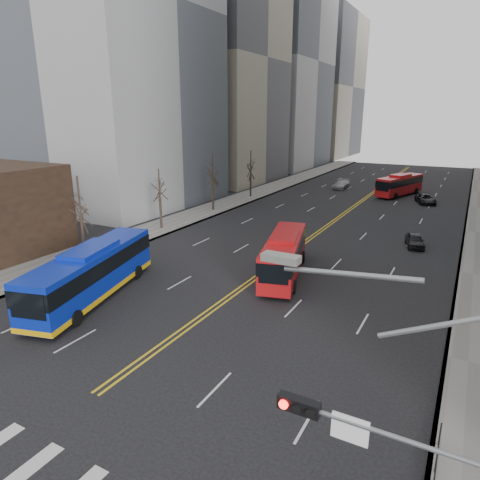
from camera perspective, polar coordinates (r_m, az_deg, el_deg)
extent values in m
cube|color=slate|center=(61.33, -2.00, 4.78)|extent=(5.00, 130.00, 0.15)
cube|color=gold|center=(64.55, 15.29, 4.73)|extent=(0.15, 100.00, 0.01)
cube|color=gold|center=(64.47, 15.64, 4.69)|extent=(0.15, 100.00, 0.01)
cube|color=#9C9D9F|center=(66.27, -17.08, 27.58)|extent=(22.00, 24.00, 52.00)
cube|color=#9F9680|center=(86.05, -3.49, 22.79)|extent=(22.00, 22.00, 44.00)
cube|color=#9C9D9F|center=(109.60, 5.07, 22.45)|extent=(20.00, 26.00, 48.00)
cube|color=#9F9680|center=(138.76, 11.06, 19.30)|extent=(18.00, 30.00, 40.00)
cylinder|color=gray|center=(11.24, 18.00, -23.12)|extent=(4.50, 0.12, 0.12)
cube|color=black|center=(11.59, 7.86, -20.97)|extent=(1.10, 0.28, 0.38)
cylinder|color=#FF190C|center=(11.57, 5.83, -20.97)|extent=(0.24, 0.08, 0.24)
cylinder|color=black|center=(11.47, 7.56, -21.41)|extent=(0.24, 0.08, 0.24)
cylinder|color=black|center=(11.38, 9.32, -21.84)|extent=(0.24, 0.08, 0.24)
cube|color=white|center=(11.44, 14.44, -23.24)|extent=(0.90, 0.06, 0.70)
cube|color=#999993|center=(9.97, 5.49, -2.43)|extent=(0.90, 0.35, 0.18)
cube|color=black|center=(17.05, 24.48, -27.10)|extent=(0.04, 6.00, 0.04)
cylinder|color=black|center=(18.51, 24.72, -25.17)|extent=(0.06, 0.06, 1.00)
cylinder|color=black|center=(19.69, 25.11, -22.39)|extent=(0.06, 0.06, 1.00)
cylinder|color=#2E231C|center=(40.93, -20.17, 0.49)|extent=(0.28, 0.28, 3.90)
cylinder|color=#2E231C|center=(48.63, -10.52, 3.48)|extent=(0.28, 0.28, 3.60)
cylinder|color=#2E231C|center=(57.35, -3.62, 5.89)|extent=(0.28, 0.28, 4.00)
cylinder|color=#2E231C|center=(66.80, 1.43, 7.34)|extent=(0.28, 0.28, 3.80)
cube|color=#0B24B0|center=(31.68, -19.13, -4.07)|extent=(5.91, 13.09, 3.07)
cube|color=black|center=(31.49, -19.23, -3.07)|extent=(5.97, 13.13, 1.10)
cube|color=#0B24B0|center=(31.17, -19.41, -1.25)|extent=(3.23, 4.89, 0.40)
cube|color=#EBAD0C|center=(32.16, -18.91, -6.31)|extent=(5.97, 13.13, 0.35)
cylinder|color=black|center=(29.91, -25.28, -8.89)|extent=(0.55, 1.04, 1.00)
cylinder|color=black|center=(28.39, -20.98, -9.74)|extent=(0.55, 1.04, 1.00)
cylinder|color=black|center=(36.08, -17.29, -3.74)|extent=(0.55, 1.04, 1.00)
cylinder|color=black|center=(34.83, -13.48, -4.17)|extent=(0.55, 1.04, 1.00)
cube|color=red|center=(34.23, 5.89, -1.98)|extent=(5.10, 10.91, 2.75)
cube|color=black|center=(34.06, 5.92, -1.11)|extent=(5.17, 10.94, 0.99)
cube|color=red|center=(33.79, 5.97, 0.39)|extent=(2.84, 4.10, 0.40)
cylinder|color=black|center=(31.67, 2.81, -5.83)|extent=(0.55, 1.04, 1.00)
cylinder|color=black|center=(31.35, 7.18, -6.19)|extent=(0.55, 1.04, 1.00)
cylinder|color=black|center=(37.97, 4.73, -2.02)|extent=(0.55, 1.04, 1.00)
cylinder|color=black|center=(37.71, 8.37, -2.28)|extent=(0.55, 1.04, 1.00)
cube|color=red|center=(72.64, 20.51, 6.91)|extent=(5.66, 10.84, 2.74)
cube|color=black|center=(72.56, 20.55, 7.33)|extent=(5.73, 10.87, 0.99)
cube|color=red|center=(72.44, 20.63, 8.05)|extent=(3.01, 4.14, 0.40)
cylinder|color=black|center=(70.41, 18.27, 5.84)|extent=(0.60, 1.04, 1.00)
cylinder|color=black|center=(69.31, 20.00, 5.51)|extent=(0.60, 1.04, 1.00)
cylinder|color=black|center=(76.37, 20.78, 6.37)|extent=(0.60, 1.04, 1.00)
cylinder|color=black|center=(75.35, 22.42, 6.07)|extent=(0.60, 1.04, 1.00)
imported|color=white|center=(38.37, -16.75, -2.30)|extent=(1.38, 3.78, 1.24)
imported|color=black|center=(45.08, 22.27, -0.04)|extent=(2.45, 4.06, 1.29)
imported|color=#9C9DA2|center=(76.87, 13.34, 7.23)|extent=(2.16, 5.08, 1.46)
imported|color=black|center=(67.73, 23.52, 5.03)|extent=(3.63, 5.17, 1.31)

